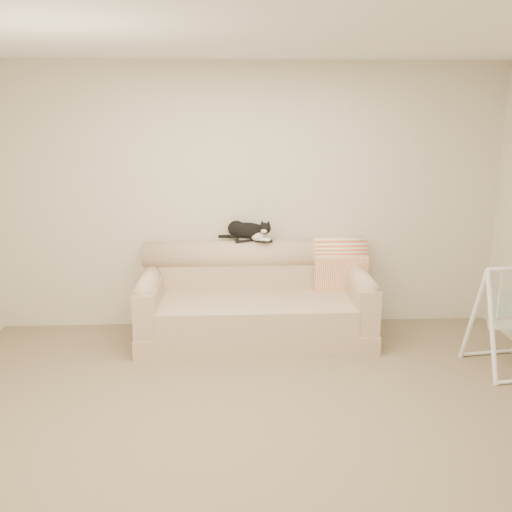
{
  "coord_description": "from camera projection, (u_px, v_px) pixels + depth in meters",
  "views": [
    {
      "loc": [
        -0.21,
        -3.58,
        2.14
      ],
      "look_at": [
        0.04,
        1.27,
        0.9
      ],
      "focal_mm": 40.0,
      "sensor_mm": 36.0,
      "label": 1
    }
  ],
  "objects": [
    {
      "name": "tuxedo_cat",
      "position": [
        248.0,
        230.0,
        5.58
      ],
      "size": [
        0.53,
        0.36,
        0.21
      ],
      "color": "black",
      "rests_on": "sofa"
    },
    {
      "name": "remote_a",
      "position": [
        244.0,
        240.0,
        5.57
      ],
      "size": [
        0.19,
        0.1,
        0.03
      ],
      "color": "black",
      "rests_on": "sofa"
    },
    {
      "name": "throw_blanket",
      "position": [
        339.0,
        257.0,
        5.65
      ],
      "size": [
        0.52,
        0.38,
        0.58
      ],
      "color": "#DB5D29",
      "rests_on": "sofa"
    },
    {
      "name": "ground_plane",
      "position": [
        260.0,
        424.0,
        4.01
      ],
      "size": [
        5.0,
        5.0,
        0.0
      ],
      "primitive_type": "plane",
      "color": "#77644E",
      "rests_on": "ground"
    },
    {
      "name": "room_shell",
      "position": [
        260.0,
        210.0,
        3.63
      ],
      "size": [
        5.04,
        4.04,
        2.6
      ],
      "color": "beige",
      "rests_on": "ground"
    },
    {
      "name": "remote_b",
      "position": [
        264.0,
        241.0,
        5.56
      ],
      "size": [
        0.17,
        0.06,
        0.02
      ],
      "color": "black",
      "rests_on": "sofa"
    },
    {
      "name": "sofa",
      "position": [
        255.0,
        302.0,
        5.48
      ],
      "size": [
        2.2,
        0.93,
        0.9
      ],
      "color": "tan",
      "rests_on": "ground"
    },
    {
      "name": "baby_swing",
      "position": [
        510.0,
        318.0,
        4.78
      ],
      "size": [
        0.62,
        0.65,
        0.91
      ],
      "color": "white",
      "rests_on": "ground"
    }
  ]
}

